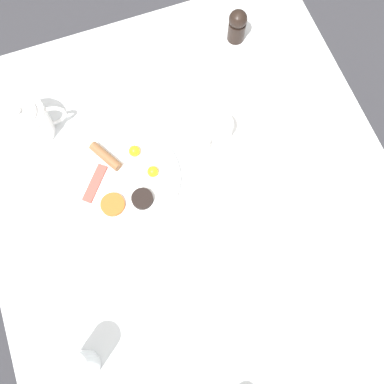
% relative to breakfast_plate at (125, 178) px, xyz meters
% --- Properties ---
extents(ground_plane, '(8.00, 8.00, 0.00)m').
position_rel_breakfast_plate_xyz_m(ground_plane, '(0.15, -0.10, -0.78)').
color(ground_plane, '#333338').
extents(table, '(1.07, 1.19, 0.77)m').
position_rel_breakfast_plate_xyz_m(table, '(0.15, -0.10, -0.07)').
color(table, silver).
rests_on(table, ground_plane).
extents(breakfast_plate, '(0.30, 0.30, 0.04)m').
position_rel_breakfast_plate_xyz_m(breakfast_plate, '(0.00, 0.00, 0.00)').
color(breakfast_plate, white).
rests_on(breakfast_plate, table).
extents(teapot_near, '(0.22, 0.12, 0.13)m').
position_rel_breakfast_plate_xyz_m(teapot_near, '(-0.20, 0.22, 0.04)').
color(teapot_near, white).
rests_on(teapot_near, table).
extents(teapot_far, '(0.22, 0.12, 0.13)m').
position_rel_breakfast_plate_xyz_m(teapot_far, '(0.46, -0.11, 0.04)').
color(teapot_far, white).
rests_on(teapot_far, table).
extents(teacup_with_saucer_left, '(0.14, 0.14, 0.07)m').
position_rel_breakfast_plate_xyz_m(teacup_with_saucer_left, '(0.28, 0.04, 0.02)').
color(teacup_with_saucer_left, white).
rests_on(teacup_with_saucer_left, table).
extents(water_glass_tall, '(0.07, 0.07, 0.15)m').
position_rel_breakfast_plate_xyz_m(water_glass_tall, '(-0.22, -0.41, 0.07)').
color(water_glass_tall, white).
rests_on(water_glass_tall, table).
extents(salt_grinder, '(0.05, 0.05, 0.11)m').
position_rel_breakfast_plate_xyz_m(salt_grinder, '(0.44, 0.32, 0.05)').
color(salt_grinder, black).
rests_on(salt_grinder, table).
extents(napkin_folded, '(0.19, 0.16, 0.01)m').
position_rel_breakfast_plate_xyz_m(napkin_folded, '(0.20, -0.31, -0.00)').
color(napkin_folded, white).
rests_on(napkin_folded, table).
extents(fork_by_plate, '(0.17, 0.06, 0.00)m').
position_rel_breakfast_plate_xyz_m(fork_by_plate, '(0.19, 0.26, -0.01)').
color(fork_by_plate, silver).
rests_on(fork_by_plate, table).
extents(knife_by_plate, '(0.14, 0.16, 0.00)m').
position_rel_breakfast_plate_xyz_m(knife_by_plate, '(0.52, -0.42, -0.01)').
color(knife_by_plate, silver).
rests_on(knife_by_plate, table).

